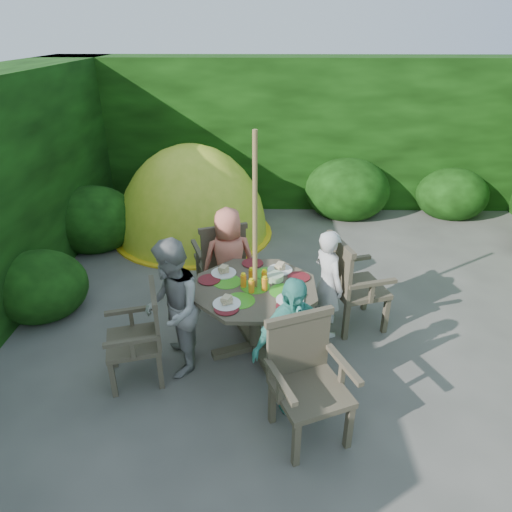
{
  "coord_description": "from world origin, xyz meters",
  "views": [
    {
      "loc": [
        -0.8,
        -4.18,
        2.95
      ],
      "look_at": [
        -0.89,
        -0.04,
        0.85
      ],
      "focal_mm": 32.0,
      "sensor_mm": 36.0,
      "label": 1
    }
  ],
  "objects_px": {
    "garden_chair_right": "(351,283)",
    "garden_chair_back": "(221,258)",
    "garden_chair_left": "(141,334)",
    "child_back": "(229,261)",
    "patio_table": "(255,297)",
    "child_right": "(328,284)",
    "garden_chair_front": "(306,377)",
    "dome_tent": "(194,234)",
    "child_left": "(173,309)",
    "child_front": "(290,345)",
    "parasol_pole": "(255,251)"
  },
  "relations": [
    {
      "from": "garden_chair_right",
      "to": "garden_chair_back",
      "type": "xyz_separation_m",
      "value": [
        -1.43,
        0.58,
        -0.03
      ]
    },
    {
      "from": "garden_chair_back",
      "to": "garden_chair_right",
      "type": "bearing_deg",
      "value": 137.89
    },
    {
      "from": "garden_chair_left",
      "to": "child_back",
      "type": "distance_m",
      "value": 1.37
    },
    {
      "from": "patio_table",
      "to": "garden_chair_right",
      "type": "height_order",
      "value": "garden_chair_right"
    },
    {
      "from": "garden_chair_back",
      "to": "child_right",
      "type": "distance_m",
      "value": 1.36
    },
    {
      "from": "child_right",
      "to": "child_back",
      "type": "xyz_separation_m",
      "value": [
        -1.05,
        0.43,
        0.03
      ]
    },
    {
      "from": "garden_chair_back",
      "to": "child_back",
      "type": "xyz_separation_m",
      "value": [
        0.12,
        -0.27,
        0.11
      ]
    },
    {
      "from": "garden_chair_front",
      "to": "dome_tent",
      "type": "height_order",
      "value": "dome_tent"
    },
    {
      "from": "garden_chair_right",
      "to": "garden_chair_left",
      "type": "bearing_deg",
      "value": 96.42
    },
    {
      "from": "garden_chair_left",
      "to": "child_left",
      "type": "xyz_separation_m",
      "value": [
        0.28,
        0.12,
        0.2
      ]
    },
    {
      "from": "garden_chair_right",
      "to": "child_front",
      "type": "xyz_separation_m",
      "value": [
        -0.7,
        -1.17,
        0.09
      ]
    },
    {
      "from": "patio_table",
      "to": "garden_chair_back",
      "type": "relative_size",
      "value": 1.74
    },
    {
      "from": "parasol_pole",
      "to": "garden_chair_left",
      "type": "bearing_deg",
      "value": -156.86
    },
    {
      "from": "child_front",
      "to": "dome_tent",
      "type": "distance_m",
      "value": 3.85
    },
    {
      "from": "child_right",
      "to": "child_left",
      "type": "bearing_deg",
      "value": 85.26
    },
    {
      "from": "garden_chair_front",
      "to": "child_front",
      "type": "xyz_separation_m",
      "value": [
        -0.11,
        0.27,
        0.1
      ]
    },
    {
      "from": "patio_table",
      "to": "garden_chair_left",
      "type": "bearing_deg",
      "value": -156.81
    },
    {
      "from": "child_left",
      "to": "garden_chair_left",
      "type": "bearing_deg",
      "value": -76.63
    },
    {
      "from": "child_right",
      "to": "child_left",
      "type": "relative_size",
      "value": 0.88
    },
    {
      "from": "patio_table",
      "to": "garden_chair_front",
      "type": "relative_size",
      "value": 1.69
    },
    {
      "from": "child_left",
      "to": "child_front",
      "type": "bearing_deg",
      "value": 56.72
    },
    {
      "from": "garden_chair_right",
      "to": "garden_chair_left",
      "type": "height_order",
      "value": "garden_chair_right"
    },
    {
      "from": "patio_table",
      "to": "garden_chair_left",
      "type": "xyz_separation_m",
      "value": [
        -1.02,
        -0.44,
        -0.14
      ]
    },
    {
      "from": "garden_chair_front",
      "to": "child_right",
      "type": "xyz_separation_m",
      "value": [
        0.32,
        1.32,
        0.07
      ]
    },
    {
      "from": "patio_table",
      "to": "child_left",
      "type": "bearing_deg",
      "value": -157.25
    },
    {
      "from": "dome_tent",
      "to": "garden_chair_front",
      "type": "bearing_deg",
      "value": -80.32
    },
    {
      "from": "garden_chair_left",
      "to": "dome_tent",
      "type": "xyz_separation_m",
      "value": [
        -0.02,
        3.25,
        -0.47
      ]
    },
    {
      "from": "parasol_pole",
      "to": "dome_tent",
      "type": "distance_m",
      "value": 3.2
    },
    {
      "from": "parasol_pole",
      "to": "child_front",
      "type": "distance_m",
      "value": 0.93
    },
    {
      "from": "child_front",
      "to": "child_left",
      "type": "bearing_deg",
      "value": 125.77
    },
    {
      "from": "patio_table",
      "to": "garden_chair_front",
      "type": "bearing_deg",
      "value": -67.53
    },
    {
      "from": "garden_chair_right",
      "to": "garden_chair_front",
      "type": "bearing_deg",
      "value": 141.24
    },
    {
      "from": "garden_chair_right",
      "to": "patio_table",
      "type": "bearing_deg",
      "value": 96.38
    },
    {
      "from": "garden_chair_front",
      "to": "dome_tent",
      "type": "bearing_deg",
      "value": 88.18
    },
    {
      "from": "child_front",
      "to": "dome_tent",
      "type": "bearing_deg",
      "value": 78.75
    },
    {
      "from": "garden_chair_back",
      "to": "garden_chair_front",
      "type": "xyz_separation_m",
      "value": [
        0.85,
        -2.02,
        0.01
      ]
    },
    {
      "from": "child_front",
      "to": "garden_chair_right",
      "type": "bearing_deg",
      "value": 27.3
    },
    {
      "from": "child_left",
      "to": "child_right",
      "type": "bearing_deg",
      "value": 101.72
    },
    {
      "from": "child_right",
      "to": "child_front",
      "type": "distance_m",
      "value": 1.13
    },
    {
      "from": "child_back",
      "to": "garden_chair_back",
      "type": "bearing_deg",
      "value": -82.59
    },
    {
      "from": "parasol_pole",
      "to": "garden_chair_back",
      "type": "relative_size",
      "value": 2.34
    },
    {
      "from": "garden_chair_right",
      "to": "child_left",
      "type": "xyz_separation_m",
      "value": [
        -1.74,
        -0.74,
        0.14
      ]
    },
    {
      "from": "parasol_pole",
      "to": "garden_chair_back",
      "type": "xyz_separation_m",
      "value": [
        -0.43,
        1.01,
        -0.6
      ]
    },
    {
      "from": "garden_chair_right",
      "to": "dome_tent",
      "type": "bearing_deg",
      "value": 23.7
    },
    {
      "from": "child_right",
      "to": "dome_tent",
      "type": "distance_m",
      "value": 3.13
    },
    {
      "from": "parasol_pole",
      "to": "child_right",
      "type": "distance_m",
      "value": 0.95
    },
    {
      "from": "garden_chair_right",
      "to": "dome_tent",
      "type": "xyz_separation_m",
      "value": [
        -2.04,
        2.39,
        -0.53
      ]
    },
    {
      "from": "child_right",
      "to": "dome_tent",
      "type": "bearing_deg",
      "value": 7.76
    },
    {
      "from": "child_front",
      "to": "dome_tent",
      "type": "height_order",
      "value": "dome_tent"
    },
    {
      "from": "garden_chair_front",
      "to": "child_left",
      "type": "xyz_separation_m",
      "value": [
        -1.16,
        0.7,
        0.15
      ]
    }
  ]
}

